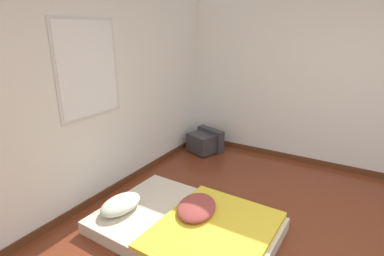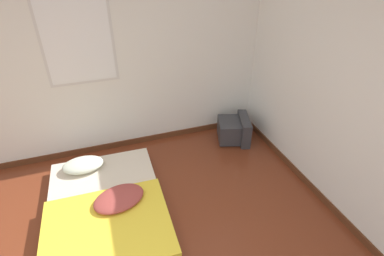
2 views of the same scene
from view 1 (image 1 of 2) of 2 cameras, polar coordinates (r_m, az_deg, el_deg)
wall_back at (r=3.71m, az=-18.96°, el=5.06°), size 7.35×0.08×2.60m
wall_right at (r=4.89m, az=28.23°, el=6.87°), size 0.08×7.49×2.60m
mattress_bed at (r=3.36m, az=-1.12°, el=-17.82°), size 1.35×1.91×0.29m
crt_tv at (r=5.30m, az=2.50°, el=-2.56°), size 0.59×0.61×0.39m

